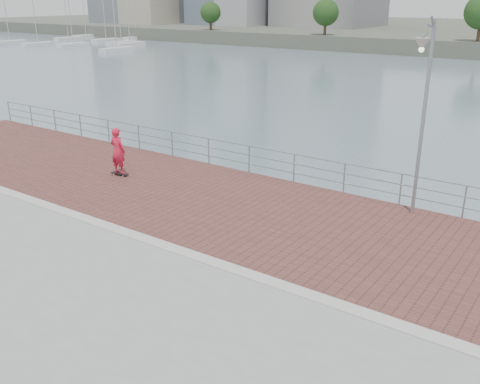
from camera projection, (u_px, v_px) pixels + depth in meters
The scene contains 8 objects.
water at pixel (199, 321), 15.10m from camera, with size 400.00×400.00×0.00m, color slate.
brick_lane at pixel (269, 216), 17.17m from camera, with size 40.00×6.80×0.02m, color brown.
curb at pixel (197, 257), 14.40m from camera, with size 40.00×0.40×0.06m, color #B7B5AD.
guardrail at pixel (319, 169), 19.55m from camera, with size 39.06×0.06×1.13m.
street_lamp at pixel (423, 86), 15.64m from camera, with size 0.43×1.24×5.87m.
skateboard at pixel (120, 174), 21.02m from camera, with size 0.78×0.27×0.09m.
skateboarder at pixel (118, 151), 20.71m from camera, with size 0.67×0.44×1.82m, color red.
marina at pixel (89, 41), 106.23m from camera, with size 32.97×28.99×9.76m.
Camera 1 is at (8.39, -9.90, 6.61)m, focal length 40.00 mm.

